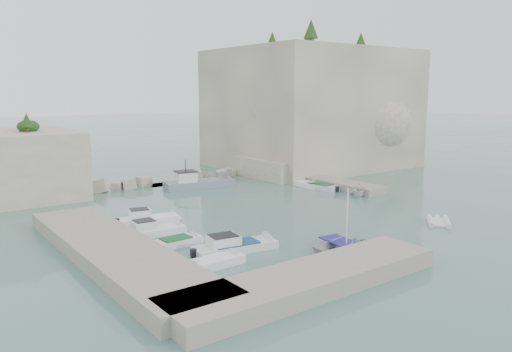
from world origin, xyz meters
TOP-DOWN VIEW (x-y plane):
  - ground at (0.00, 0.00)m, footprint 400.00×400.00m
  - cliff_east at (23.00, 23.00)m, footprint 26.00×22.00m
  - cliff_terrace at (13.00, 18.00)m, footprint 8.00×10.00m
  - quay_west at (-17.00, -1.00)m, footprint 5.00×24.00m
  - quay_south at (-10.00, -12.50)m, footprint 18.00×4.00m
  - ledge_east at (13.50, 10.00)m, footprint 3.00×16.00m
  - breakwater at (-1.00, 22.00)m, footprint 28.00×3.00m
  - motorboat_a at (-11.20, 6.41)m, footprint 5.75×2.91m
  - motorboat_b at (-12.42, 2.86)m, footprint 5.57×2.10m
  - motorboat_c at (-12.32, -0.75)m, footprint 4.33×1.79m
  - motorboat_d at (-9.51, -4.31)m, footprint 6.88×2.90m
  - motorboat_e at (-12.15, -6.07)m, footprint 4.00×1.81m
  - rowboat at (-3.10, -8.92)m, footprint 5.32×4.12m
  - inflatable_dinghy at (8.62, -8.59)m, footprint 3.77×3.48m
  - tender_east_a at (11.75, 3.11)m, footprint 3.91×3.69m
  - tender_east_b at (11.17, 8.17)m, footprint 1.90×4.55m
  - tender_east_c at (10.87, 10.85)m, footprint 1.69×5.18m
  - tender_east_d at (11.20, 14.78)m, footprint 4.98×2.91m
  - work_boat at (0.30, 17.58)m, footprint 9.13×4.29m
  - rowboat_mast at (-3.10, -8.92)m, footprint 0.10×0.10m
  - vegetation at (17.83, 24.40)m, footprint 53.48×13.88m

SIDE VIEW (x-z plane):
  - ground at x=0.00m, z-range 0.00..0.00m
  - motorboat_a at x=-11.20m, z-range -0.70..0.70m
  - motorboat_b at x=-12.42m, z-range -0.70..0.70m
  - motorboat_c at x=-12.32m, z-range -0.35..0.35m
  - motorboat_d at x=-9.51m, z-range -0.70..0.70m
  - motorboat_e at x=-12.15m, z-range -0.35..0.35m
  - rowboat at x=-3.10m, z-range -0.51..0.51m
  - inflatable_dinghy at x=8.62m, z-range -0.22..0.22m
  - tender_east_a at x=11.75m, z-range -0.82..0.82m
  - tender_east_b at x=11.17m, z-range -0.35..0.35m
  - tender_east_c at x=10.87m, z-range -0.35..0.35m
  - tender_east_d at x=11.20m, z-range -0.91..0.91m
  - work_boat at x=0.30m, z-range -1.10..1.10m
  - ledge_east at x=13.50m, z-range 0.00..0.80m
  - quay_west at x=-17.00m, z-range 0.00..1.10m
  - quay_south at x=-10.00m, z-range 0.00..1.10m
  - breakwater at x=-1.00m, z-range 0.00..1.40m
  - cliff_terrace at x=13.00m, z-range 0.00..2.50m
  - rowboat_mast at x=-3.10m, z-range 0.51..4.71m
  - cliff_east at x=23.00m, z-range 0.00..17.00m
  - vegetation at x=17.83m, z-range 11.23..24.63m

